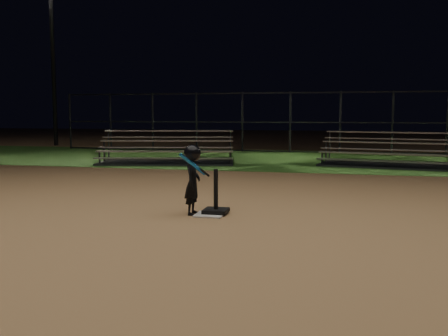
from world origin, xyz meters
The scene contains 9 objects.
ground centered at (0.00, 0.00, 0.00)m, with size 80.00×80.00×0.00m, color #A27649.
grass_strip centered at (0.00, 10.00, 0.01)m, with size 60.00×8.00×0.01m, color #2D591D.
home_plate centered at (0.00, 0.00, 0.01)m, with size 0.45×0.45×0.02m, color beige.
batting_tee centered at (0.07, 0.13, 0.15)m, with size 0.38×0.38×0.70m.
child_batter centered at (-0.28, 0.01, 0.60)m, with size 0.41×0.56×1.12m.
bleacher_left centered at (-3.47, 7.72, 0.22)m, with size 4.63×2.95×1.05m.
bleacher_right centered at (3.57, 8.37, 0.21)m, with size 4.54×2.79×1.04m.
backstop_fence centered at (0.00, 13.00, 1.25)m, with size 20.08×0.08×2.50m.
light_pole_left centered at (-12.00, 14.94, 4.95)m, with size 0.90×0.53×8.30m.
Camera 1 is at (1.97, -7.47, 1.61)m, focal length 39.72 mm.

